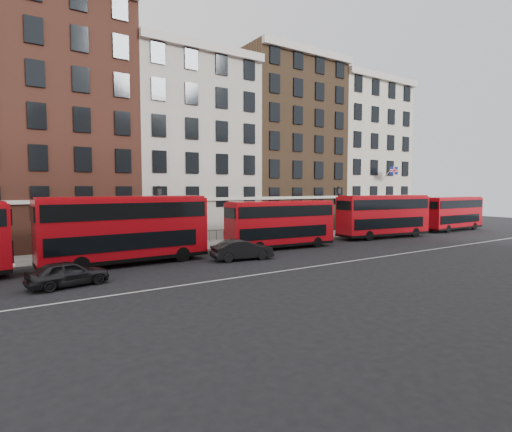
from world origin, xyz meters
TOP-DOWN VIEW (x-y plane):
  - ground at (0.00, 0.00)m, footprint 120.00×120.00m
  - pavement at (0.00, 10.50)m, footprint 80.00×5.00m
  - kerb at (0.00, 8.00)m, footprint 80.00×0.30m
  - road_centre_line at (0.00, -2.00)m, footprint 70.00×0.12m
  - building_terrace at (-0.31, 17.88)m, footprint 64.00×11.95m
  - bus_b at (-9.95, 5.63)m, footprint 11.28×3.01m
  - bus_c at (3.32, 5.63)m, footprint 10.01×3.05m
  - bus_d at (16.92, 5.63)m, footprint 10.96×3.83m
  - bus_e at (29.92, 5.63)m, footprint 9.97×2.58m
  - car_rear at (-14.25, 1.20)m, footprint 4.34×2.33m
  - car_front at (-2.29, 2.83)m, footprint 4.71×2.25m
  - lamp_post_left at (-6.21, 9.29)m, footprint 0.44×0.44m
  - lamp_post_right at (13.27, 8.61)m, footprint 0.44×0.44m
  - traffic_light at (21.48, 8.14)m, footprint 0.25×0.45m
  - iron_railings at (0.00, 12.70)m, footprint 6.60×0.06m

SIDE VIEW (x-z plane):
  - ground at x=0.00m, z-range 0.00..0.00m
  - road_centre_line at x=0.00m, z-range 0.00..0.01m
  - pavement at x=0.00m, z-range 0.00..0.15m
  - kerb at x=0.00m, z-range 0.00..0.16m
  - iron_railings at x=0.00m, z-range 0.15..1.15m
  - car_rear at x=-14.25m, z-range 0.00..1.40m
  - car_front at x=-2.29m, z-range 0.00..1.49m
  - bus_c at x=3.32m, z-range 0.15..4.30m
  - bus_e at x=29.92m, z-range 0.15..4.32m
  - bus_d at x=16.92m, z-range 0.16..4.67m
  - traffic_light at x=21.48m, z-range 0.81..4.08m
  - bus_b at x=-9.95m, z-range 0.17..4.88m
  - lamp_post_left at x=-6.21m, z-range 0.42..5.74m
  - lamp_post_right at x=13.27m, z-range 0.42..5.74m
  - building_terrace at x=-0.31m, z-range -0.76..21.24m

